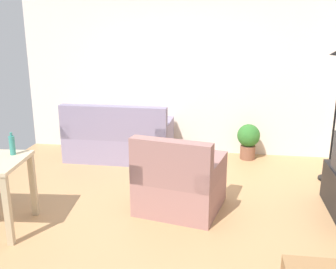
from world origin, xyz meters
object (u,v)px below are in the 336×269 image
couch (119,140)px  bottle_tall (12,145)px  potted_plant (248,139)px  armchair (179,184)px

couch → bottle_tall: size_ratio=6.77×
potted_plant → armchair: bearing=-114.1°
couch → potted_plant: couch is taller
couch → armchair: same height
armchair → couch: bearing=-42.2°
couch → armchair: size_ratio=1.56×
armchair → bottle_tall: size_ratio=4.35×
couch → bottle_tall: bearing=76.3°
potted_plant → armchair: size_ratio=0.54×
couch → potted_plant: (2.04, 0.31, 0.02)m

